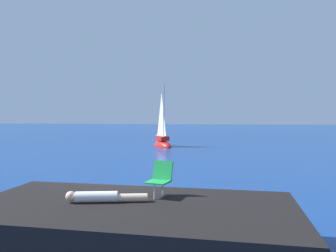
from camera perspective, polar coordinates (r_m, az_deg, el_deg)
ground_plane at (r=11.14m, az=-6.60°, el=-13.31°), size 160.00×160.00×0.00m
shore_ledge at (r=7.51m, az=-6.11°, el=-16.88°), size 7.16×3.94×1.05m
boulder_seaward at (r=9.46m, az=-10.73°, el=-16.19°), size 1.66×1.57×0.85m
boulder_inland at (r=9.48m, az=15.70°, el=-16.19°), size 1.76×1.78×1.02m
sailboat_near at (r=29.95m, az=-0.95°, el=-2.87°), size 2.51×3.39×6.18m
person_sunbather at (r=7.53m, az=-11.07°, el=-11.79°), size 1.75×0.50×0.25m
beach_chair at (r=7.88m, az=-1.32°, el=-8.70°), size 0.62×0.70×0.80m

